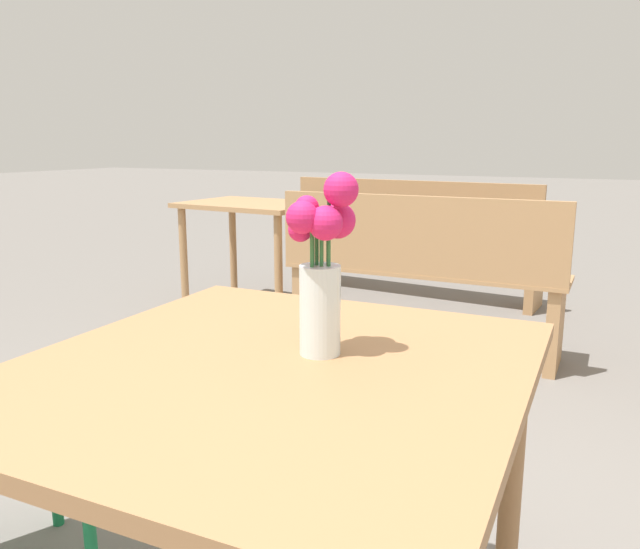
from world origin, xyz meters
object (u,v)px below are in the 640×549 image
(bench_far, at_px, (420,270))
(table_back, at_px, (253,221))
(table_front, at_px, (273,410))
(flower_vase, at_px, (322,269))
(bench_middle, at_px, (414,233))

(bench_far, distance_m, table_back, 1.31)
(table_front, bearing_deg, flower_vase, 54.52)
(flower_vase, distance_m, bench_middle, 3.41)
(table_back, bearing_deg, bench_far, -15.98)
(flower_vase, relative_size, bench_middle, 0.19)
(bench_middle, xyz_separation_m, table_back, (-0.84, -0.82, 0.13))
(bench_middle, xyz_separation_m, bench_far, (0.41, -1.18, -0.02))
(flower_vase, height_order, bench_far, flower_vase)
(table_front, distance_m, bench_middle, 3.45)
(bench_middle, relative_size, bench_far, 1.23)
(table_front, xyz_separation_m, table_back, (-1.65, 2.53, -0.02))
(bench_middle, bearing_deg, bench_far, -70.74)
(bench_middle, bearing_deg, table_back, -135.56)
(bench_middle, height_order, table_back, bench_middle)
(flower_vase, bearing_deg, table_front, -125.48)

